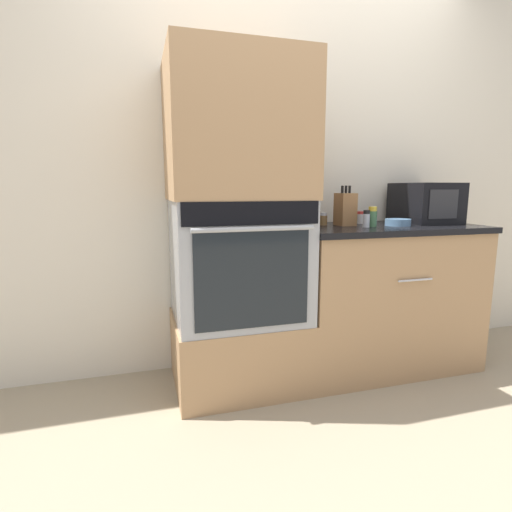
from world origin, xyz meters
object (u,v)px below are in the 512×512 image
object	(u,v)px
bowl	(398,222)
wall_oven	(238,260)
condiment_jar_mid	(366,219)
condiment_jar_back	(372,217)
condiment_jar_far	(323,219)
microwave	(425,203)
knife_block	(345,209)
condiment_jar_near	(361,218)

from	to	relation	value
bowl	wall_oven	bearing A→B (deg)	177.35
condiment_jar_mid	condiment_jar_back	distance (m)	0.07
condiment_jar_mid	condiment_jar_far	size ratio (longest dim) A/B	1.31
condiment_jar_far	condiment_jar_back	xyz separation A→B (m)	(0.24, -0.17, 0.02)
condiment_jar_back	condiment_jar_mid	bearing A→B (deg)	-153.16
bowl	condiment_jar_mid	bearing A→B (deg)	-171.92
wall_oven	condiment_jar_mid	distance (m)	0.79
bowl	condiment_jar_back	world-z (taller)	condiment_jar_back
microwave	condiment_jar_far	xyz separation A→B (m)	(-0.71, 0.04, -0.09)
condiment_jar_mid	condiment_jar_back	size ratio (longest dim) A/B	0.85
wall_oven	microwave	size ratio (longest dim) A/B	1.90
knife_block	condiment_jar_back	world-z (taller)	knife_block
microwave	condiment_jar_far	world-z (taller)	microwave
condiment_jar_back	wall_oven	bearing A→B (deg)	176.45
wall_oven	condiment_jar_near	distance (m)	0.89
condiment_jar_mid	knife_block	bearing A→B (deg)	112.84
condiment_jar_far	microwave	bearing A→B (deg)	-3.36
bowl	microwave	bearing A→B (deg)	22.81
microwave	bowl	distance (m)	0.33
knife_block	bowl	bearing A→B (deg)	-19.88
bowl	condiment_jar_near	size ratio (longest dim) A/B	1.93
knife_block	wall_oven	bearing A→B (deg)	-174.80
microwave	condiment_jar_far	distance (m)	0.72
condiment_jar_near	condiment_jar_back	distance (m)	0.20
bowl	condiment_jar_near	bearing A→B (deg)	125.12
wall_oven	condiment_jar_near	bearing A→B (deg)	9.84
microwave	condiment_jar_mid	size ratio (longest dim) A/B	3.73
bowl	condiment_jar_far	world-z (taller)	condiment_jar_far
wall_oven	microwave	world-z (taller)	microwave
wall_oven	knife_block	world-z (taller)	knife_block
knife_block	bowl	xyz separation A→B (m)	(0.30, -0.11, -0.08)
microwave	condiment_jar_back	world-z (taller)	microwave
knife_block	condiment_jar_near	size ratio (longest dim) A/B	3.06
microwave	condiment_jar_near	world-z (taller)	microwave
wall_oven	condiment_jar_back	world-z (taller)	wall_oven
microwave	condiment_jar_back	distance (m)	0.49
bowl	condiment_jar_far	bearing A→B (deg)	158.77
condiment_jar_mid	condiment_jar_far	world-z (taller)	condiment_jar_mid
wall_oven	condiment_jar_near	xyz separation A→B (m)	(0.86, 0.15, 0.21)
condiment_jar_far	condiment_jar_near	bearing A→B (deg)	6.17
microwave	condiment_jar_back	size ratio (longest dim) A/B	3.18
bowl	condiment_jar_mid	world-z (taller)	condiment_jar_mid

